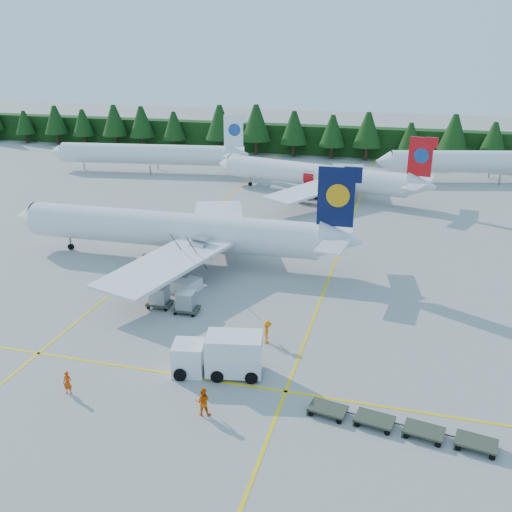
% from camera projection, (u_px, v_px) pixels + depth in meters
% --- Properties ---
extents(ground, '(320.00, 320.00, 0.00)m').
position_uv_depth(ground, '(230.00, 340.00, 47.03)').
color(ground, '#979792').
rests_on(ground, ground).
extents(taxi_stripe_a, '(0.25, 120.00, 0.01)m').
position_uv_depth(taxi_stripe_a, '(169.00, 245.00, 68.47)').
color(taxi_stripe_a, yellow).
rests_on(taxi_stripe_a, ground).
extents(taxi_stripe_b, '(0.25, 120.00, 0.01)m').
position_uv_depth(taxi_stripe_b, '(335.00, 261.00, 63.60)').
color(taxi_stripe_b, yellow).
rests_on(taxi_stripe_b, ground).
extents(taxi_stripe_cross, '(80.00, 0.25, 0.01)m').
position_uv_depth(taxi_stripe_cross, '(205.00, 379.00, 41.62)').
color(taxi_stripe_cross, yellow).
rests_on(taxi_stripe_cross, ground).
extents(treeline_hedge, '(220.00, 4.00, 6.00)m').
position_uv_depth(treeline_hedge, '(347.00, 141.00, 119.89)').
color(treeline_hedge, black).
rests_on(treeline_hedge, ground).
extents(airliner_navy, '(39.42, 32.45, 11.46)m').
position_uv_depth(airliner_navy, '(164.00, 230.00, 63.16)').
color(airliner_navy, white).
rests_on(airliner_navy, ground).
extents(airliner_red, '(35.04, 28.46, 10.40)m').
position_uv_depth(airliner_red, '(310.00, 175.00, 89.97)').
color(airliner_red, white).
rests_on(airliner_red, ground).
extents(airliner_far_left, '(36.65, 8.23, 10.69)m').
position_uv_depth(airliner_far_left, '(138.00, 154.00, 105.33)').
color(airliner_far_left, white).
rests_on(airliner_far_left, ground).
extents(airliner_far_right, '(37.49, 11.97, 11.09)m').
position_uv_depth(airliner_far_right, '(479.00, 161.00, 98.13)').
color(airliner_far_right, white).
rests_on(airliner_far_right, ground).
extents(airstairs, '(5.06, 6.88, 4.13)m').
position_uv_depth(airstairs, '(179.00, 279.00, 56.71)').
color(airstairs, white).
rests_on(airstairs, ground).
extents(service_truck, '(6.89, 3.58, 3.17)m').
position_uv_depth(service_truck, '(218.00, 354.00, 41.86)').
color(service_truck, white).
rests_on(service_truck, ground).
extents(dolly_train, '(11.86, 2.96, 0.14)m').
position_uv_depth(dolly_train, '(399.00, 424.00, 36.03)').
color(dolly_train, '#353C2B').
rests_on(dolly_train, ground).
extents(uld_pair, '(5.09, 2.20, 1.71)m').
position_uv_depth(uld_pair, '(173.00, 298.00, 51.87)').
color(uld_pair, '#353C2B').
rests_on(uld_pair, ground).
extents(crew_a, '(0.68, 0.48, 1.74)m').
position_uv_depth(crew_a, '(68.00, 383.00, 39.66)').
color(crew_a, '#DC3D04').
rests_on(crew_a, ground).
extents(crew_b, '(1.10, 0.93, 2.00)m').
position_uv_depth(crew_b, '(203.00, 402.00, 37.38)').
color(crew_b, '#DA5204').
rests_on(crew_b, ground).
extents(crew_c, '(0.72, 0.91, 1.96)m').
position_uv_depth(crew_c, '(267.00, 332.00, 46.28)').
color(crew_c, orange).
rests_on(crew_c, ground).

